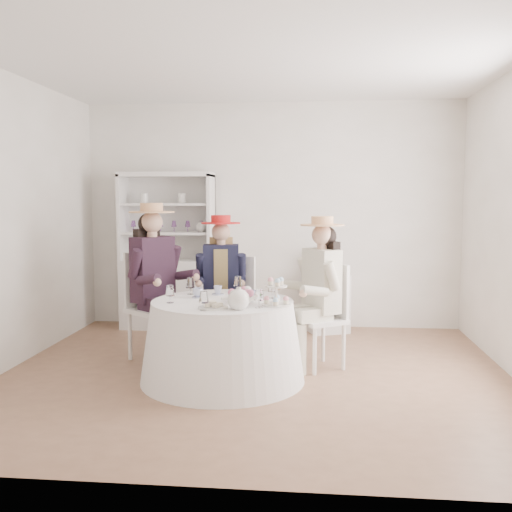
{
  "coord_description": "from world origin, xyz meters",
  "views": [
    {
      "loc": [
        0.49,
        -4.9,
        1.56
      ],
      "look_at": [
        0.0,
        0.1,
        1.05
      ],
      "focal_mm": 40.0,
      "sensor_mm": 36.0,
      "label": 1
    }
  ],
  "objects": [
    {
      "name": "sandwich_plate",
      "position": [
        -0.28,
        -0.51,
        0.71
      ],
      "size": [
        0.24,
        0.24,
        0.05
      ],
      "rotation": [
        0.0,
        0.0,
        -0.17
      ],
      "color": "white",
      "rests_on": "tea_table"
    },
    {
      "name": "cupcake_stand",
      "position": [
        0.21,
        -0.34,
        0.77
      ],
      "size": [
        0.24,
        0.24,
        0.22
      ],
      "rotation": [
        0.0,
        0.0,
        0.22
      ],
      "color": "white",
      "rests_on": "tea_table"
    },
    {
      "name": "wall_back",
      "position": [
        0.0,
        2.0,
        1.35
      ],
      "size": [
        4.5,
        0.0,
        4.5
      ],
      "primitive_type": "plane",
      "rotation": [
        1.57,
        0.0,
        0.0
      ],
      "color": "silver",
      "rests_on": "ground"
    },
    {
      "name": "flower_arrangement",
      "position": [
        -0.08,
        -0.27,
        0.78
      ],
      "size": [
        0.17,
        0.18,
        0.06
      ],
      "rotation": [
        0.0,
        0.0,
        0.36
      ],
      "color": "#D96C91",
      "rests_on": "tea_table"
    },
    {
      "name": "teacup_a",
      "position": [
        -0.49,
        -0.05,
        0.73
      ],
      "size": [
        0.13,
        0.13,
        0.08
      ],
      "primitive_type": "imported",
      "rotation": [
        0.0,
        0.0,
        -0.41
      ],
      "color": "white",
      "rests_on": "tea_table"
    },
    {
      "name": "guest_mid",
      "position": [
        -0.42,
        0.75,
        0.79
      ],
      "size": [
        0.51,
        0.54,
        1.39
      ],
      "rotation": [
        0.0,
        0.0,
        0.13
      ],
      "color": "silver",
      "rests_on": "ground"
    },
    {
      "name": "ground",
      "position": [
        0.0,
        0.0,
        0.0
      ],
      "size": [
        4.5,
        4.5,
        0.0
      ],
      "primitive_type": "plane",
      "color": "brown",
      "rests_on": "ground"
    },
    {
      "name": "hutch",
      "position": [
        -1.23,
        1.76,
        0.66
      ],
      "size": [
        1.11,
        0.44,
        1.86
      ],
      "rotation": [
        0.0,
        0.0,
        0.02
      ],
      "color": "silver",
      "rests_on": "ground"
    },
    {
      "name": "flower_bowl",
      "position": [
        -0.05,
        -0.16,
        0.72
      ],
      "size": [
        0.23,
        0.23,
        0.06
      ],
      "primitive_type": "imported",
      "rotation": [
        0.0,
        0.0,
        0.06
      ],
      "color": "white",
      "rests_on": "tea_table"
    },
    {
      "name": "ceiling",
      "position": [
        0.0,
        0.0,
        2.7
      ],
      "size": [
        4.5,
        4.5,
        0.0
      ],
      "primitive_type": "plane",
      "rotation": [
        3.14,
        0.0,
        0.0
      ],
      "color": "white",
      "rests_on": "wall_back"
    },
    {
      "name": "hatbox",
      "position": [
        0.67,
        1.75,
        0.81
      ],
      "size": [
        0.28,
        0.28,
        0.27
      ],
      "primitive_type": "cylinder",
      "rotation": [
        0.0,
        0.0,
        0.03
      ],
      "color": "black",
      "rests_on": "side_table"
    },
    {
      "name": "stemware_set",
      "position": [
        -0.26,
        -0.17,
        0.77
      ],
      "size": [
        0.91,
        0.95,
        0.15
      ],
      "color": "white",
      "rests_on": "tea_table"
    },
    {
      "name": "side_table",
      "position": [
        0.67,
        1.75,
        0.34
      ],
      "size": [
        0.56,
        0.56,
        0.68
      ],
      "primitive_type": "cube",
      "rotation": [
        0.0,
        0.0,
        0.36
      ],
      "color": "silver",
      "rests_on": "ground"
    },
    {
      "name": "table_teapot",
      "position": [
        -0.07,
        -0.54,
        0.77
      ],
      "size": [
        0.24,
        0.17,
        0.18
      ],
      "rotation": [
        0.0,
        0.0,
        0.38
      ],
      "color": "white",
      "rests_on": "tea_table"
    },
    {
      "name": "guest_right",
      "position": [
        0.56,
        0.26,
        0.79
      ],
      "size": [
        0.6,
        0.57,
        1.4
      ],
      "rotation": [
        0.0,
        0.0,
        -0.97
      ],
      "color": "silver",
      "rests_on": "ground"
    },
    {
      "name": "teacup_b",
      "position": [
        -0.35,
        0.12,
        0.73
      ],
      "size": [
        0.08,
        0.08,
        0.07
      ],
      "primitive_type": "imported",
      "rotation": [
        0.0,
        0.0,
        -0.06
      ],
      "color": "white",
      "rests_on": "tea_table"
    },
    {
      "name": "guest_left",
      "position": [
        -1.01,
        0.38,
        0.85
      ],
      "size": [
        0.65,
        0.62,
        1.52
      ],
      "rotation": [
        0.0,
        0.0,
        0.92
      ],
      "color": "silver",
      "rests_on": "ground"
    },
    {
      "name": "wall_left",
      "position": [
        -2.25,
        0.0,
        1.35
      ],
      "size": [
        0.0,
        4.5,
        4.5
      ],
      "primitive_type": "plane",
      "rotation": [
        1.57,
        0.0,
        1.57
      ],
      "color": "silver",
      "rests_on": "ground"
    },
    {
      "name": "wall_front",
      "position": [
        0.0,
        -2.0,
        1.35
      ],
      "size": [
        4.5,
        0.0,
        4.5
      ],
      "primitive_type": "plane",
      "rotation": [
        -1.57,
        0.0,
        0.0
      ],
      "color": "silver",
      "rests_on": "ground"
    },
    {
      "name": "teacup_c",
      "position": [
        -0.01,
        -0.06,
        0.73
      ],
      "size": [
        0.11,
        0.11,
        0.07
      ],
      "primitive_type": "imported",
      "rotation": [
        0.0,
        0.0,
        0.28
      ],
      "color": "white",
      "rests_on": "tea_table"
    },
    {
      "name": "tea_table",
      "position": [
        -0.26,
        -0.17,
        0.34
      ],
      "size": [
        1.41,
        1.41,
        0.69
      ],
      "rotation": [
        0.0,
        0.0,
        0.15
      ],
      "color": "white",
      "rests_on": "ground"
    },
    {
      "name": "spare_chair",
      "position": [
        -0.21,
        0.97,
        0.52
      ],
      "size": [
        0.53,
        0.53,
        0.97
      ],
      "rotation": [
        0.0,
        0.0,
        2.7
      ],
      "color": "silver",
      "rests_on": "ground"
    }
  ]
}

